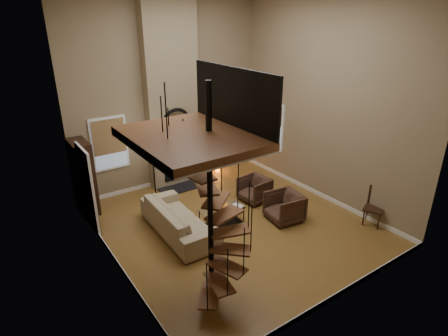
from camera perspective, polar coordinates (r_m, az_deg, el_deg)
ground at (r=9.53m, az=1.38°, el=-8.59°), size 6.00×6.50×0.01m
back_wall at (r=11.15m, az=-8.49°, el=11.15°), size 6.00×0.02×5.50m
front_wall at (r=6.23m, az=19.37°, el=0.70°), size 6.00×0.02×5.50m
left_wall at (r=7.16m, az=-18.32°, el=3.65°), size 0.02×6.50×5.50m
right_wall at (r=10.43m, az=15.23°, el=9.81°), size 0.02×6.50×5.50m
baseboard_back at (r=11.97m, az=-7.73°, el=-1.56°), size 6.00×0.02×0.12m
baseboard_front at (r=7.62m, az=16.56°, el=-18.36°), size 6.00×0.02×0.12m
baseboard_left at (r=8.39m, az=-15.95°, el=-13.93°), size 0.02×6.50×0.12m
baseboard_right at (r=11.30m, az=13.80°, el=-3.58°), size 0.02×6.50×0.12m
chimney_breast at (r=10.98m, az=-8.04°, el=11.00°), size 1.60×0.38×5.50m
hearth at (r=11.44m, az=-6.18°, el=-2.89°), size 1.50×0.60×0.04m
firebox at (r=11.46m, az=-6.98°, el=0.02°), size 0.95×0.02×0.72m
mantel at (r=11.17m, az=-6.94°, el=2.73°), size 1.70×0.18×0.06m
mirror_frame at (r=10.98m, az=-7.28°, el=6.74°), size 0.94×0.10×0.94m
mirror_disc at (r=10.99m, az=-7.31°, el=6.75°), size 0.80×0.01×0.80m
vase_left at (r=10.93m, az=-9.62°, el=2.96°), size 0.24×0.24×0.25m
vase_right at (r=11.43m, az=-4.41°, el=4.01°), size 0.20×0.20×0.21m
window_back at (r=10.74m, az=-17.17°, el=3.68°), size 1.02×0.06×1.52m
window_right at (r=12.03m, az=7.42°, el=6.56°), size 0.06×1.02×1.52m
entry_door at (r=9.42m, az=-20.08°, el=-3.19°), size 0.10×1.05×2.16m
loft at (r=5.77m, az=-4.39°, el=5.35°), size 1.70×2.20×1.09m
spiral_stair at (r=6.48m, az=-2.03°, el=-6.57°), size 1.47×1.47×4.06m
hutch at (r=10.37m, az=-20.74°, el=-1.49°), size 0.43×0.91×2.04m
sofa at (r=9.05m, az=-7.08°, el=-7.66°), size 1.04×2.51×0.73m
armchair_near at (r=10.55m, az=4.97°, el=-3.15°), size 0.83×0.81×0.70m
armchair_far at (r=9.71m, az=9.61°, el=-5.85°), size 0.94×0.92×0.76m
coffee_table at (r=9.37m, az=-0.34°, el=-7.09°), size 1.11×0.58×0.43m
bowl at (r=9.31m, az=-0.51°, el=-5.82°), size 0.35×0.35×0.09m
book at (r=9.36m, az=1.96°, el=-5.91°), size 0.29×0.34×0.03m
floor_lamp at (r=10.19m, az=-10.90°, el=2.05°), size 0.41×0.41×1.71m
accent_lamp at (r=12.39m, az=-0.98°, el=0.49°), size 0.13×0.13×0.45m
side_chair at (r=10.06m, az=22.21°, el=-5.17°), size 0.60×0.60×0.98m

